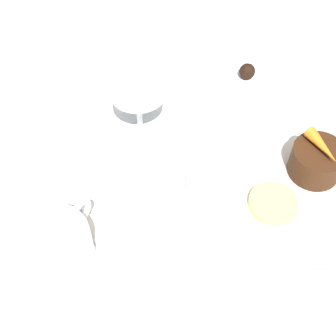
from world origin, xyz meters
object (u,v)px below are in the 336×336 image
Objects in this scene: dinner_plate at (295,179)px; fork at (209,291)px; wine_glass at (136,78)px; coffee_cup at (52,250)px; dessert_cake at (317,161)px.

dinner_plate reaches higher than fork.
dinner_plate is 0.24m from wine_glass.
coffee_cup reaches higher than dessert_cake.
wine_glass is 0.27m from fork.
fork is (-0.17, -0.19, -0.09)m from wine_glass.
wine_glass is 0.24m from dessert_cake.
dinner_plate is 2.07× the size of wine_glass.
dessert_cake is at bearing -13.44° from fork.
coffee_cup reaches higher than dinner_plate.
wine_glass reaches higher than fork.
coffee_cup is at bearing 108.35° from fork.
dinner_plate is 0.04m from dessert_cake.
dinner_plate is at bearing 139.97° from dessert_cake.
dinner_plate is at bearing -10.09° from fork.
wine_glass is at bearing 47.66° from fork.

